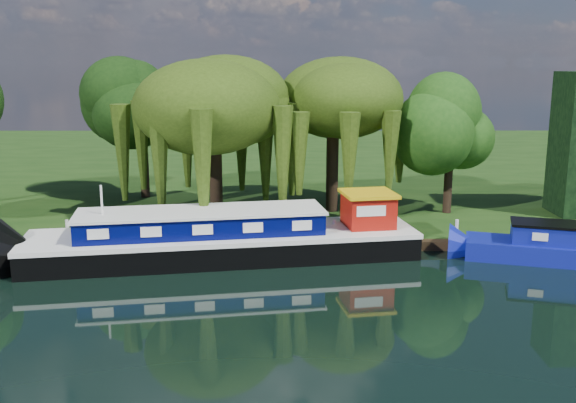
{
  "coord_description": "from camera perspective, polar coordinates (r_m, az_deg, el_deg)",
  "views": [
    {
      "loc": [
        0.66,
        -21.86,
        8.92
      ],
      "look_at": [
        0.75,
        6.35,
        2.8
      ],
      "focal_mm": 40.0,
      "sensor_mm": 36.0,
      "label": 1
    }
  ],
  "objects": [
    {
      "name": "ground",
      "position": [
        23.61,
        -1.8,
        -9.96
      ],
      "size": [
        120.0,
        120.0,
        0.0
      ],
      "primitive_type": "plane",
      "color": "black"
    },
    {
      "name": "far_bank",
      "position": [
        56.53,
        -0.86,
        3.39
      ],
      "size": [
        120.0,
        52.0,
        0.45
      ],
      "primitive_type": "cube",
      "color": "black",
      "rests_on": "ground"
    },
    {
      "name": "dutch_barge",
      "position": [
        29.95,
        -5.47,
        -3.27
      ],
      "size": [
        18.37,
        6.97,
        3.79
      ],
      "rotation": [
        0.0,
        0.0,
        0.17
      ],
      "color": "black",
      "rests_on": "ground"
    },
    {
      "name": "red_dinghy",
      "position": [
        33.03,
        -23.6,
        -4.48
      ],
      "size": [
        3.53,
        2.86,
        0.64
      ],
      "primitive_type": "imported",
      "rotation": [
        0.0,
        0.0,
        1.8
      ],
      "color": "maroon",
      "rests_on": "ground"
    },
    {
      "name": "willow_left",
      "position": [
        34.96,
        -6.57,
        8.24
      ],
      "size": [
        6.99,
        6.99,
        8.37
      ],
      "color": "black",
      "rests_on": "far_bank"
    },
    {
      "name": "willow_right",
      "position": [
        36.73,
        4.03,
        8.04
      ],
      "size": [
        6.52,
        6.52,
        7.95
      ],
      "color": "black",
      "rests_on": "far_bank"
    },
    {
      "name": "tree_far_mid",
      "position": [
        41.65,
        -12.89,
        7.95
      ],
      "size": [
        4.94,
        4.94,
        8.08
      ],
      "color": "black",
      "rests_on": "far_bank"
    },
    {
      "name": "tree_far_right",
      "position": [
        37.43,
        14.28,
        6.1
      ],
      "size": [
        4.17,
        4.17,
        6.83
      ],
      "color": "black",
      "rests_on": "far_bank"
    },
    {
      "name": "lamppost",
      "position": [
        33.0,
        -0.47,
        0.88
      ],
      "size": [
        0.36,
        0.36,
        2.56
      ],
      "color": "silver",
      "rests_on": "far_bank"
    },
    {
      "name": "mooring_posts",
      "position": [
        31.31,
        -2.31,
        -2.52
      ],
      "size": [
        19.16,
        0.16,
        1.0
      ],
      "color": "silver",
      "rests_on": "far_bank"
    }
  ]
}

